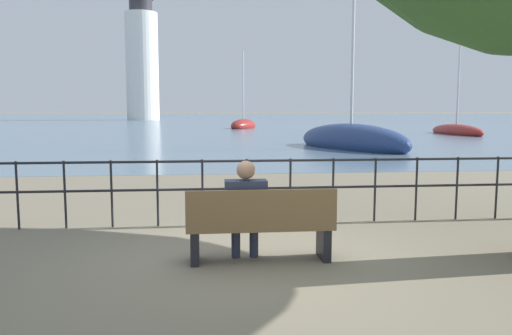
{
  "coord_description": "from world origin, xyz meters",
  "views": [
    {
      "loc": [
        -0.64,
        -5.86,
        1.81
      ],
      "look_at": [
        0.0,
        0.5,
        1.08
      ],
      "focal_mm": 35.0,
      "sensor_mm": 36.0,
      "label": 1
    }
  ],
  "objects_px": {
    "park_bench": "(261,227)",
    "sailboat_0": "(243,125)",
    "seated_person_left": "(246,206)",
    "sailboat_2": "(351,141)",
    "harbor_lighthouse": "(142,60)",
    "sailboat_1": "(456,131)"
  },
  "relations": [
    {
      "from": "park_bench",
      "to": "sailboat_1",
      "type": "height_order",
      "value": "sailboat_1"
    },
    {
      "from": "park_bench",
      "to": "sailboat_2",
      "type": "relative_size",
      "value": 0.21
    },
    {
      "from": "seated_person_left",
      "to": "harbor_lighthouse",
      "type": "relative_size",
      "value": 0.05
    },
    {
      "from": "sailboat_0",
      "to": "sailboat_2",
      "type": "bearing_deg",
      "value": -58.82
    },
    {
      "from": "sailboat_1",
      "to": "park_bench",
      "type": "bearing_deg",
      "value": -121.05
    },
    {
      "from": "seated_person_left",
      "to": "sailboat_2",
      "type": "bearing_deg",
      "value": 69.67
    },
    {
      "from": "sailboat_2",
      "to": "harbor_lighthouse",
      "type": "height_order",
      "value": "harbor_lighthouse"
    },
    {
      "from": "harbor_lighthouse",
      "to": "sailboat_1",
      "type": "bearing_deg",
      "value": -63.34
    },
    {
      "from": "park_bench",
      "to": "sailboat_1",
      "type": "relative_size",
      "value": 0.23
    },
    {
      "from": "sailboat_0",
      "to": "seated_person_left",
      "type": "bearing_deg",
      "value": -69.57
    },
    {
      "from": "park_bench",
      "to": "sailboat_0",
      "type": "relative_size",
      "value": 0.22
    },
    {
      "from": "sailboat_1",
      "to": "harbor_lighthouse",
      "type": "bearing_deg",
      "value": 116.68
    },
    {
      "from": "sailboat_2",
      "to": "sailboat_0",
      "type": "bearing_deg",
      "value": 76.41
    },
    {
      "from": "sailboat_0",
      "to": "harbor_lighthouse",
      "type": "height_order",
      "value": "harbor_lighthouse"
    },
    {
      "from": "seated_person_left",
      "to": "sailboat_1",
      "type": "xyz_separation_m",
      "value": [
        18.53,
        30.4,
        -0.41
      ]
    },
    {
      "from": "park_bench",
      "to": "seated_person_left",
      "type": "xyz_separation_m",
      "value": [
        -0.17,
        0.07,
        0.24
      ]
    },
    {
      "from": "sailboat_2",
      "to": "park_bench",
      "type": "bearing_deg",
      "value": -129.8
    },
    {
      "from": "sailboat_2",
      "to": "harbor_lighthouse",
      "type": "relative_size",
      "value": 0.34
    },
    {
      "from": "park_bench",
      "to": "harbor_lighthouse",
      "type": "relative_size",
      "value": 0.07
    },
    {
      "from": "sailboat_0",
      "to": "sailboat_2",
      "type": "distance_m",
      "value": 27.59
    },
    {
      "from": "park_bench",
      "to": "sailboat_0",
      "type": "height_order",
      "value": "sailboat_0"
    },
    {
      "from": "sailboat_0",
      "to": "sailboat_2",
      "type": "height_order",
      "value": "sailboat_0"
    }
  ]
}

